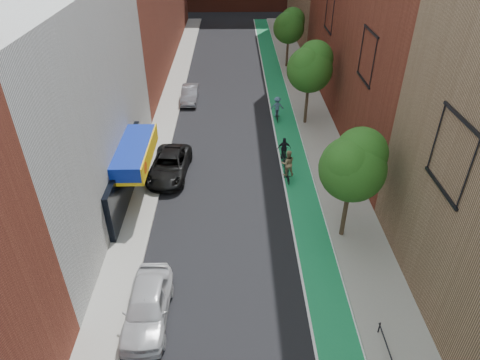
{
  "coord_description": "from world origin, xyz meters",
  "views": [
    {
      "loc": [
        -0.31,
        -7.9,
        15.7
      ],
      "look_at": [
        0.06,
        13.43,
        1.5
      ],
      "focal_mm": 32.0,
      "sensor_mm": 36.0,
      "label": 1
    }
  ],
  "objects_px": {
    "parked_car_white": "(147,306)",
    "cyclist_lane_mid": "(284,154)",
    "parked_car_black": "(169,165)",
    "cyclist_lane_near": "(287,167)",
    "cyclist_lane_far": "(277,109)",
    "parked_car_silver": "(190,94)"
  },
  "relations": [
    {
      "from": "parked_car_white",
      "to": "cyclist_lane_mid",
      "type": "distance_m",
      "value": 15.07
    },
    {
      "from": "cyclist_lane_mid",
      "to": "cyclist_lane_far",
      "type": "height_order",
      "value": "cyclist_lane_far"
    },
    {
      "from": "cyclist_lane_near",
      "to": "cyclist_lane_mid",
      "type": "bearing_deg",
      "value": -95.42
    },
    {
      "from": "cyclist_lane_near",
      "to": "cyclist_lane_mid",
      "type": "height_order",
      "value": "cyclist_lane_near"
    },
    {
      "from": "cyclist_lane_near",
      "to": "cyclist_lane_mid",
      "type": "xyz_separation_m",
      "value": [
        0.0,
        2.11,
        -0.26
      ]
    },
    {
      "from": "parked_car_silver",
      "to": "cyclist_lane_near",
      "type": "height_order",
      "value": "cyclist_lane_near"
    },
    {
      "from": "cyclist_lane_near",
      "to": "parked_car_black",
      "type": "bearing_deg",
      "value": -10.78
    },
    {
      "from": "parked_car_black",
      "to": "cyclist_lane_far",
      "type": "xyz_separation_m",
      "value": [
        7.96,
        8.51,
        0.16
      ]
    },
    {
      "from": "parked_car_white",
      "to": "parked_car_silver",
      "type": "relative_size",
      "value": 1.15
    },
    {
      "from": "parked_car_silver",
      "to": "cyclist_lane_near",
      "type": "distance_m",
      "value": 15.16
    },
    {
      "from": "parked_car_white",
      "to": "cyclist_lane_far",
      "type": "xyz_separation_m",
      "value": [
        7.5,
        20.29,
        0.1
      ]
    },
    {
      "from": "parked_car_silver",
      "to": "cyclist_lane_far",
      "type": "height_order",
      "value": "cyclist_lane_far"
    },
    {
      "from": "parked_car_black",
      "to": "cyclist_lane_far",
      "type": "bearing_deg",
      "value": 50.97
    },
    {
      "from": "parked_car_silver",
      "to": "parked_car_white",
      "type": "bearing_deg",
      "value": -89.26
    },
    {
      "from": "parked_car_white",
      "to": "parked_car_black",
      "type": "distance_m",
      "value": 11.79
    },
    {
      "from": "cyclist_lane_far",
      "to": "parked_car_white",
      "type": "bearing_deg",
      "value": 69.54
    },
    {
      "from": "parked_car_white",
      "to": "cyclist_lane_mid",
      "type": "height_order",
      "value": "cyclist_lane_mid"
    },
    {
      "from": "cyclist_lane_mid",
      "to": "cyclist_lane_far",
      "type": "distance_m",
      "value": 7.13
    },
    {
      "from": "parked_car_black",
      "to": "cyclist_lane_near",
      "type": "relative_size",
      "value": 2.43
    },
    {
      "from": "cyclist_lane_near",
      "to": "cyclist_lane_far",
      "type": "relative_size",
      "value": 1.09
    },
    {
      "from": "parked_car_black",
      "to": "parked_car_white",
      "type": "bearing_deg",
      "value": -83.7
    },
    {
      "from": "parked_car_white",
      "to": "cyclist_lane_mid",
      "type": "relative_size",
      "value": 2.4
    }
  ]
}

